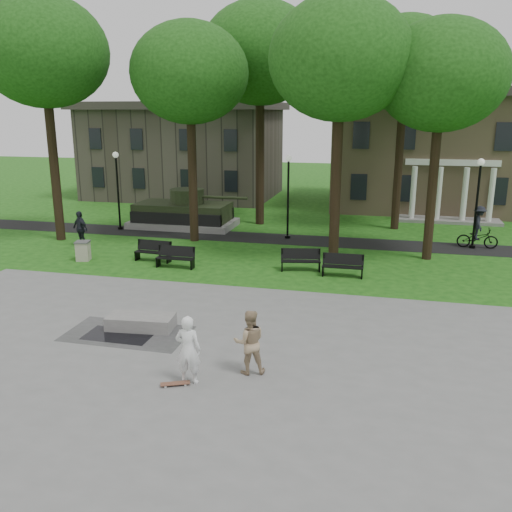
% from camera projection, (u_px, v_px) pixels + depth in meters
% --- Properties ---
extents(ground, '(120.00, 120.00, 0.00)m').
position_uv_depth(ground, '(213.00, 312.00, 19.68)').
color(ground, '#174B11').
rests_on(ground, ground).
extents(plaza, '(22.00, 16.00, 0.02)m').
position_uv_depth(plaza, '(158.00, 374.00, 14.98)').
color(plaza, gray).
rests_on(plaza, ground).
extents(footpath, '(44.00, 2.60, 0.01)m').
position_uv_depth(footpath, '(278.00, 239.00, 30.95)').
color(footpath, black).
rests_on(footpath, ground).
extents(building_right, '(17.00, 12.00, 8.60)m').
position_uv_depth(building_right, '(445.00, 149.00, 40.72)').
color(building_right, '#9E8460').
rests_on(building_right, ground).
extents(building_left, '(15.00, 10.00, 7.20)m').
position_uv_depth(building_left, '(185.00, 153.00, 46.13)').
color(building_left, '#4C443D').
rests_on(building_left, ground).
extents(tree_0, '(6.80, 6.80, 12.97)m').
position_uv_depth(tree_0, '(43.00, 53.00, 28.26)').
color(tree_0, black).
rests_on(tree_0, ground).
extents(tree_1, '(6.20, 6.20, 11.63)m').
position_uv_depth(tree_1, '(190.00, 74.00, 28.25)').
color(tree_1, black).
rests_on(tree_1, ground).
extents(tree_2, '(6.60, 6.60, 12.16)m').
position_uv_depth(tree_2, '(341.00, 60.00, 24.47)').
color(tree_2, black).
rests_on(tree_2, ground).
extents(tree_3, '(6.00, 6.00, 11.19)m').
position_uv_depth(tree_3, '(442.00, 76.00, 24.57)').
color(tree_3, black).
rests_on(tree_3, ground).
extents(tree_4, '(7.20, 7.20, 13.50)m').
position_uv_depth(tree_4, '(260.00, 54.00, 32.48)').
color(tree_4, black).
rests_on(tree_4, ground).
extents(tree_5, '(6.40, 6.40, 12.44)m').
position_uv_depth(tree_5, '(405.00, 65.00, 31.21)').
color(tree_5, black).
rests_on(tree_5, ground).
extents(lamp_left, '(0.36, 0.36, 4.73)m').
position_uv_depth(lamp_left, '(117.00, 184.00, 32.77)').
color(lamp_left, black).
rests_on(lamp_left, ground).
extents(lamp_mid, '(0.36, 0.36, 4.73)m').
position_uv_depth(lamp_mid, '(288.00, 190.00, 30.40)').
color(lamp_mid, black).
rests_on(lamp_mid, ground).
extents(lamp_right, '(0.36, 0.36, 4.73)m').
position_uv_depth(lamp_right, '(477.00, 196.00, 28.14)').
color(lamp_right, black).
rests_on(lamp_right, ground).
extents(tank_monument, '(7.45, 3.40, 2.40)m').
position_uv_depth(tank_monument, '(184.00, 213.00, 34.07)').
color(tank_monument, gray).
rests_on(tank_monument, ground).
extents(puddle, '(2.20, 1.20, 0.00)m').
position_uv_depth(puddle, '(119.00, 335.00, 17.55)').
color(puddle, black).
rests_on(puddle, plaza).
extents(concrete_block, '(2.29, 1.21, 0.45)m').
position_uv_depth(concrete_block, '(141.00, 322.00, 18.08)').
color(concrete_block, gray).
rests_on(concrete_block, plaza).
extents(skateboard, '(0.79, 0.50, 0.07)m').
position_uv_depth(skateboard, '(175.00, 384.00, 14.33)').
color(skateboard, brown).
rests_on(skateboard, plaza).
extents(skateboarder, '(0.71, 0.48, 1.89)m').
position_uv_depth(skateboarder, '(188.00, 350.00, 14.27)').
color(skateboarder, white).
rests_on(skateboarder, plaza).
extents(friend_watching, '(1.07, 0.95, 1.83)m').
position_uv_depth(friend_watching, '(249.00, 342.00, 14.83)').
color(friend_watching, tan).
rests_on(friend_watching, plaza).
extents(pedestrian_walker, '(1.22, 0.88, 1.92)m').
position_uv_depth(pedestrian_walker, '(80.00, 229.00, 29.05)').
color(pedestrian_walker, '#20222B').
rests_on(pedestrian_walker, ground).
extents(cyclist, '(2.08, 1.18, 2.26)m').
position_uv_depth(cyclist, '(478.00, 231.00, 28.68)').
color(cyclist, black).
rests_on(cyclist, ground).
extents(park_bench_0, '(1.82, 0.63, 1.00)m').
position_uv_depth(park_bench_0, '(153.00, 250.00, 26.28)').
color(park_bench_0, black).
rests_on(park_bench_0, ground).
extents(park_bench_1, '(1.80, 0.53, 1.00)m').
position_uv_depth(park_bench_1, '(176.00, 256.00, 25.19)').
color(park_bench_1, black).
rests_on(park_bench_1, ground).
extents(park_bench_2, '(1.85, 0.86, 1.00)m').
position_uv_depth(park_bench_2, '(301.00, 259.00, 24.71)').
color(park_bench_2, black).
rests_on(park_bench_2, ground).
extents(park_bench_3, '(1.80, 0.54, 1.00)m').
position_uv_depth(park_bench_3, '(343.00, 265.00, 23.82)').
color(park_bench_3, black).
rests_on(park_bench_3, ground).
extents(trash_bin, '(0.81, 0.81, 0.96)m').
position_uv_depth(trash_bin, '(83.00, 251.00, 26.38)').
color(trash_bin, '#BAB199').
rests_on(trash_bin, ground).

